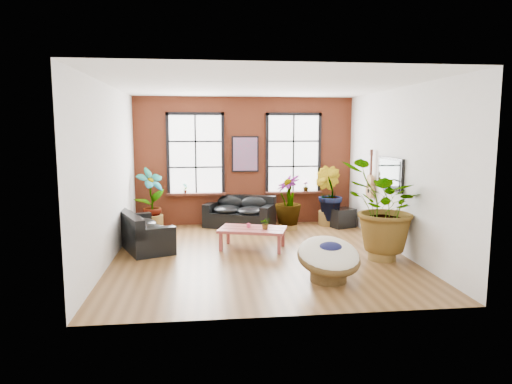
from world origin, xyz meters
TOP-DOWN VIEW (x-y plane):
  - room at (0.00, 0.15)m, footprint 6.04×6.54m
  - sofa_back at (-0.17, 2.82)m, footprint 2.02×1.56m
  - sofa_left at (-2.55, 0.90)m, footprint 1.55×2.20m
  - coffee_table at (-0.09, 0.48)m, footprint 1.62×1.21m
  - papasan_chair at (0.99, -1.84)m, footprint 1.21×1.23m
  - poster at (0.00, 3.18)m, footprint 0.74×0.06m
  - tv_wall_unit at (2.93, 0.60)m, footprint 0.13×1.86m
  - media_box at (2.55, 2.46)m, footprint 0.74×0.68m
  - pot_back_left at (-2.49, 2.67)m, footprint 0.72×0.72m
  - pot_back_right at (2.26, 2.74)m, footprint 0.62×0.62m
  - pot_right_wall at (2.43, -0.66)m, footprint 0.69×0.69m
  - pot_mid at (1.05, 2.39)m, footprint 0.64×0.64m
  - floor_plant_back_left at (-2.51, 2.66)m, footprint 0.95×0.92m
  - floor_plant_back_right at (2.24, 2.74)m, footprint 0.98×1.03m
  - floor_plant_right_wall at (2.45, -0.68)m, footprint 2.20×2.15m
  - floor_plant_mid at (1.05, 2.36)m, footprint 0.91×0.91m
  - table_plant at (0.18, 0.36)m, footprint 0.25×0.23m
  - sill_plant_left at (-1.65, 3.13)m, footprint 0.17×0.17m
  - sill_plant_right at (1.70, 3.13)m, footprint 0.19×0.19m

SIDE VIEW (x-z plane):
  - pot_mid at x=1.05m, z-range 0.00..0.38m
  - pot_back_right at x=2.26m, z-range 0.00..0.40m
  - pot_back_left at x=-2.49m, z-range 0.00..0.40m
  - pot_right_wall at x=2.43m, z-range 0.00..0.41m
  - media_box at x=2.55m, z-range 0.00..0.51m
  - sofa_left at x=-2.55m, z-range -0.04..0.77m
  - sofa_back at x=-0.17m, z-range -0.04..0.80m
  - coffee_table at x=-0.09m, z-range 0.13..0.69m
  - papasan_chair at x=0.99m, z-range 0.01..0.84m
  - table_plant at x=0.18m, z-range 0.46..0.72m
  - floor_plant_mid at x=1.05m, z-range 0.14..1.44m
  - floor_plant_back_right at x=2.24m, z-range 0.15..1.62m
  - floor_plant_back_left at x=-2.51m, z-range 0.15..1.65m
  - sill_plant_left at x=-1.65m, z-range 0.90..1.17m
  - sill_plant_right at x=1.70m, z-range 0.90..1.17m
  - floor_plant_right_wall at x=2.45m, z-range 0.16..2.01m
  - tv_wall_unit at x=2.93m, z-range 0.94..2.14m
  - room at x=0.00m, z-range -0.02..3.52m
  - poster at x=0.00m, z-range 1.46..2.44m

